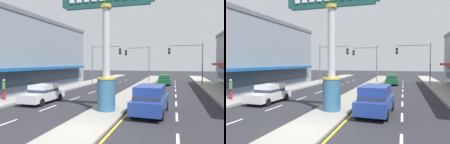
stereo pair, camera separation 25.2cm
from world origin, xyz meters
TOP-DOWN VIEW (x-y plane):
  - ground_plane at (0.00, 0.00)m, footprint 160.00×160.00m
  - median_strip at (0.00, 18.00)m, footprint 2.53×52.00m
  - sidewalk_left at (-9.19, 16.00)m, footprint 2.66×60.00m
  - sidewalk_right at (9.19, 16.00)m, footprint 2.66×60.00m
  - lane_markings at (0.00, 16.65)m, footprint 9.27×52.00m
  - district_sign at (-0.00, 4.65)m, footprint 6.33×1.28m
  - storefront_left at (-14.99, 13.17)m, footprint 9.80×23.77m
  - traffic_light_left_side at (-6.50, 23.03)m, footprint 4.86×0.46m
  - traffic_light_right_side at (6.50, 24.01)m, footprint 4.86×0.46m
  - traffic_light_median_far at (-1.19, 27.27)m, footprint 4.20×0.46m
  - sedan_near_right_lane at (-6.21, 6.54)m, footprint 1.86×4.31m
  - suv_far_right_lane at (2.91, 5.00)m, footprint 2.17×4.70m
  - sedan_near_left_lane at (2.92, 24.39)m, footprint 2.00×4.38m
  - pedestrian_near_kerb at (-9.66, 5.95)m, footprint 0.42×0.45m

SIDE VIEW (x-z plane):
  - ground_plane at x=0.00m, z-range 0.00..0.00m
  - lane_markings at x=0.00m, z-range 0.00..0.01m
  - median_strip at x=0.00m, z-range 0.00..0.14m
  - sidewalk_left at x=-9.19m, z-range 0.00..0.18m
  - sidewalk_right at x=9.19m, z-range 0.00..0.18m
  - sedan_near_right_lane at x=-6.21m, z-range 0.02..1.55m
  - sedan_near_left_lane at x=2.92m, z-range 0.02..1.55m
  - suv_far_right_lane at x=2.91m, z-range 0.03..1.93m
  - pedestrian_near_kerb at x=-9.66m, z-range 0.30..2.08m
  - district_sign at x=0.00m, z-range 0.01..8.36m
  - traffic_light_median_far at x=-1.19m, z-range 1.09..7.29m
  - traffic_light_left_side at x=-6.50m, z-range 1.15..7.35m
  - traffic_light_right_side at x=6.50m, z-range 1.15..7.35m
  - storefront_left at x=-14.99m, z-range 0.00..8.80m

